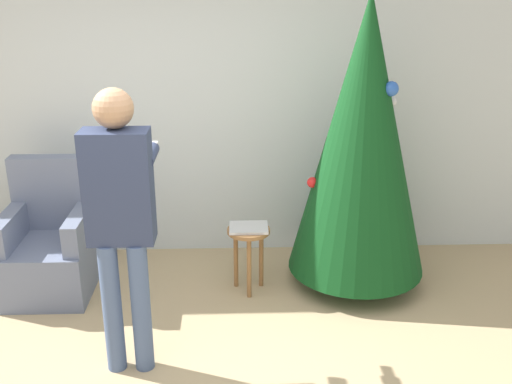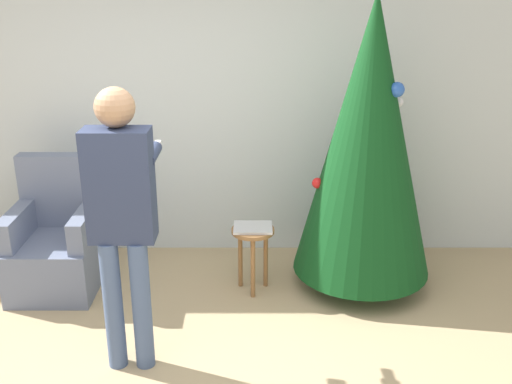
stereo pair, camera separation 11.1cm
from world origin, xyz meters
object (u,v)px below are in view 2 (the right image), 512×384
(christmas_tree, at_px, (365,139))
(person_standing, at_px, (119,207))
(side_stool, at_px, (250,242))
(armchair, at_px, (55,245))

(christmas_tree, height_order, person_standing, christmas_tree)
(christmas_tree, relative_size, person_standing, 1.28)
(person_standing, relative_size, side_stool, 3.39)
(christmas_tree, xyz_separation_m, armchair, (-2.42, -0.01, -0.86))
(armchair, xyz_separation_m, person_standing, (0.78, -1.01, 0.72))
(christmas_tree, distance_m, person_standing, 1.94)
(person_standing, bearing_deg, armchair, 127.67)
(person_standing, xyz_separation_m, side_stool, (0.78, 0.92, -0.66))
(armchair, bearing_deg, person_standing, -52.33)
(side_stool, bearing_deg, person_standing, -130.24)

